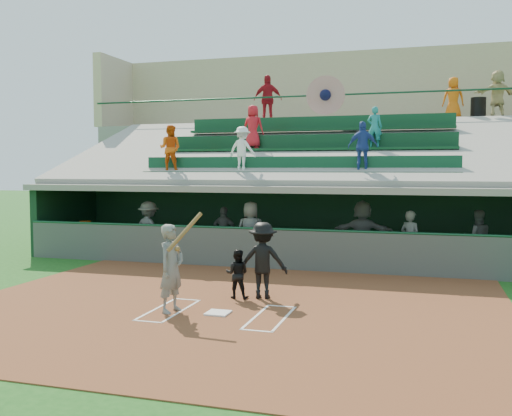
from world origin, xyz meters
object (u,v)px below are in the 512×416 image
(catcher, at_px, (237,274))
(water_cooler, at_px, (86,227))
(home_plate, at_px, (218,313))
(trash_bin, at_px, (478,109))
(batter_at_plate, at_px, (172,268))
(white_table, at_px, (88,242))

(catcher, bearing_deg, water_cooler, -40.14)
(home_plate, height_order, trash_bin, trash_bin)
(home_plate, distance_m, batter_at_plate, 1.24)
(batter_at_plate, relative_size, trash_bin, 2.36)
(home_plate, height_order, catcher, catcher)
(water_cooler, bearing_deg, home_plate, -41.31)
(home_plate, relative_size, batter_at_plate, 0.22)
(home_plate, xyz_separation_m, batter_at_plate, (-0.90, -0.12, 0.85))
(water_cooler, bearing_deg, catcher, -34.45)
(batter_at_plate, xyz_separation_m, trash_bin, (6.51, 13.10, 4.13))
(batter_at_plate, relative_size, white_table, 2.48)
(catcher, xyz_separation_m, water_cooler, (-6.68, 4.58, 0.37))
(batter_at_plate, bearing_deg, water_cooler, 134.00)
(white_table, height_order, trash_bin, trash_bin)
(white_table, relative_size, trash_bin, 0.95)
(white_table, bearing_deg, catcher, -21.13)
(batter_at_plate, bearing_deg, home_plate, 7.74)
(trash_bin, bearing_deg, home_plate, -113.35)
(home_plate, xyz_separation_m, white_table, (-6.71, 5.98, 0.35))
(batter_at_plate, relative_size, catcher, 1.87)
(catcher, bearing_deg, home_plate, 86.91)
(catcher, relative_size, white_table, 1.33)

